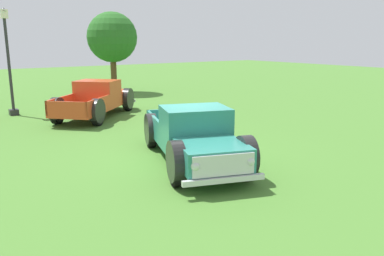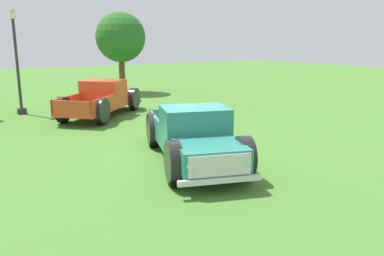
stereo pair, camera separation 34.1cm
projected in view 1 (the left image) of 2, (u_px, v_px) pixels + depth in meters
ground_plane at (186, 156)px, 10.74m from camera, size 80.00×80.00×0.00m
pickup_truck_foreground at (196, 138)px, 9.85m from camera, size 3.30×5.21×1.50m
pickup_truck_behind_left at (99, 99)px, 16.51m from camera, size 4.77×4.67×1.51m
lamp_post_near at (9, 60)px, 16.21m from camera, size 0.36×0.36×4.47m
oak_tree_east at (112, 38)px, 23.19m from camera, size 3.00×3.00×4.86m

